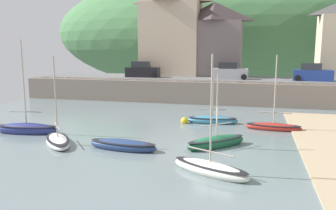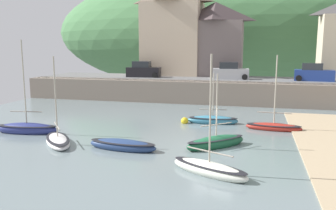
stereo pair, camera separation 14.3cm
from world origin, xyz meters
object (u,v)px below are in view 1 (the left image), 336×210
Objects in this scene: sailboat_tall_mast at (216,142)px; parked_car_end_of_row at (312,73)px; sailboat_nearest_shore at (58,141)px; mooring_buoy at (184,121)px; fishing_boat_green at (273,126)px; waterfront_building_left at (172,29)px; rowboat_small_beached at (123,145)px; waterfront_building_centre at (214,39)px; sailboat_blue_trim at (27,129)px; motorboat_with_cabin at (210,168)px; parked_car_by_wall at (229,72)px; parked_car_near_slipway at (142,70)px; sailboat_far_left at (212,120)px.

sailboat_tall_mast reaches higher than parked_car_end_of_row.
sailboat_nearest_shore is 9.50× the size of mooring_buoy.
fishing_boat_green is at bearing 79.53° from sailboat_nearest_shore.
waterfront_building_left is 2.61× the size of rowboat_small_beached.
waterfront_building_centre is at bearing 90.13° from rowboat_small_beached.
sailboat_blue_trim reaches higher than sailboat_tall_mast.
waterfront_building_centre is 28.22m from sailboat_nearest_shore.
mooring_buoy is at bearing 178.66° from fishing_boat_green.
parked_car_end_of_row is 7.05× the size of mooring_buoy.
sailboat_nearest_shore is 10.37m from mooring_buoy.
waterfront_building_left reaches higher than mooring_buoy.
mooring_buoy is (-3.45, 10.87, -0.10)m from motorboat_with_cabin.
fishing_boat_green is (3.66, 5.63, -0.07)m from sailboat_tall_mast.
waterfront_building_centre is at bearing 112.87° from fishing_boat_green.
parked_car_by_wall is at bearing -62.32° from waterfront_building_centre.
rowboat_small_beached is at bearing 50.13° from sailboat_nearest_shore.
parked_car_near_slipway is 16.50m from mooring_buoy.
motorboat_with_cabin reaches higher than rowboat_small_beached.
sailboat_tall_mast is at bearing 61.02° from sailboat_nearest_shore.
parked_car_near_slipway reaches higher than sailboat_far_left.
sailboat_nearest_shore reaches higher than parked_car_by_wall.
sailboat_tall_mast is 0.79× the size of motorboat_with_cabin.
rowboat_small_beached is at bearing -95.08° from waterfront_building_centre.
parked_car_by_wall is at bearing 110.13° from fishing_boat_green.
rowboat_small_beached is at bearing -116.73° from parked_car_end_of_row.
sailboat_nearest_shore is 1.36× the size of parked_car_near_slipway.
sailboat_tall_mast is 1.13× the size of parked_car_near_slipway.
sailboat_nearest_shore is 1.35× the size of parked_car_by_wall.
rowboat_small_beached is (8.15, -2.08, -0.07)m from sailboat_blue_trim.
motorboat_with_cabin is at bearing -73.19° from waterfront_building_left.
sailboat_nearest_shore is 4.44m from rowboat_small_beached.
motorboat_with_cabin reaches higher than sailboat_tall_mast.
fishing_boat_green is (6.75, -19.11, -6.90)m from waterfront_building_centre.
sailboat_far_left is (8.85, 8.52, 0.03)m from sailboat_nearest_shore.
waterfront_building_centre reaches higher than parked_car_by_wall.
sailboat_blue_trim is (-13.60, 0.26, 0.02)m from sailboat_tall_mast.
fishing_boat_green is 1.34× the size of parked_car_end_of_row.
parked_car_by_wall is at bearing 118.32° from sailboat_nearest_shore.
motorboat_with_cabin is (8.89, -29.41, -8.07)m from waterfront_building_left.
sailboat_blue_trim is at bearing 135.72° from sailboat_tall_mast.
sailboat_blue_trim is at bearing -174.52° from motorboat_with_cabin.
parked_car_end_of_row is at bearing -21.48° from waterfront_building_centre.
fishing_boat_green is at bearing -102.50° from parked_car_end_of_row.
fishing_boat_green reaches higher than rowboat_small_beached.
motorboat_with_cabin is 9.98× the size of mooring_buoy.
motorboat_with_cabin is 14.66m from sailboat_blue_trim.
sailboat_nearest_shore is at bearing -104.39° from waterfront_building_centre.
waterfront_building_centre reaches higher than parked_car_near_slipway.
parked_car_by_wall is 7.03× the size of mooring_buoy.
rowboat_small_beached is (-5.45, -1.82, -0.06)m from sailboat_tall_mast.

